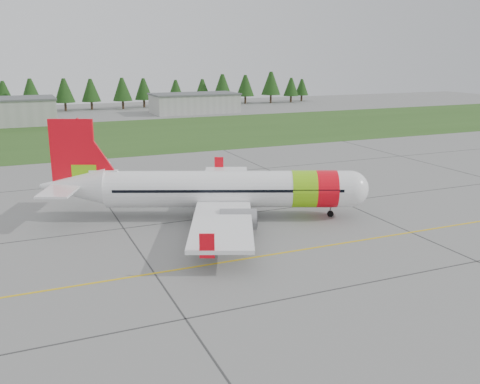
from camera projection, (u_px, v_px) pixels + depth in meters
name	position (u px, v px, depth m)	size (l,w,h in m)	color
ground	(377.00, 281.00, 40.05)	(320.00, 320.00, 0.00)	gray
aircraft	(221.00, 189.00, 55.11)	(32.25, 30.63, 10.26)	white
service_van	(100.00, 152.00, 80.43)	(1.57, 1.48, 4.50)	silver
grass_strip	(136.00, 134.00, 113.04)	(320.00, 50.00, 0.03)	#30561E
taxi_guideline	(321.00, 247.00, 47.17)	(120.00, 0.25, 0.02)	gold
hangar_east	(195.00, 104.00, 153.95)	(24.00, 12.00, 5.20)	#A8A8A3
treeline	(95.00, 93.00, 161.63)	(160.00, 8.00, 10.00)	#1C3F14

